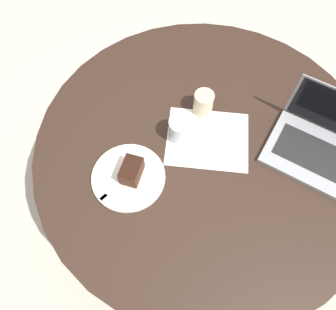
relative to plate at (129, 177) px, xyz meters
The scene contains 9 objects.
ground_plane 0.80m from the plate, 127.99° to the right, with size 12.00×12.00×0.00m, color #B7AD9E.
dining_table 0.32m from the plate, 127.99° to the right, with size 1.23×1.23×0.73m.
paper_document 0.32m from the plate, 125.63° to the right, with size 0.36×0.33×0.00m.
plate is the anchor object (origin of this frame).
cake_slice 0.04m from the plate, 132.10° to the right, with size 0.07×0.10×0.07m.
fork 0.06m from the plate, 68.09° to the left, with size 0.07×0.17×0.00m.
coffee_glass 0.39m from the plate, 108.01° to the right, with size 0.07×0.07×0.09m.
water_glass 0.24m from the plate, 111.80° to the right, with size 0.08×0.08×0.10m.
laptop 0.67m from the plate, 145.33° to the right, with size 0.35×0.28×0.21m.
Camera 1 is at (-0.13, 0.58, 1.76)m, focal length 35.00 mm.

